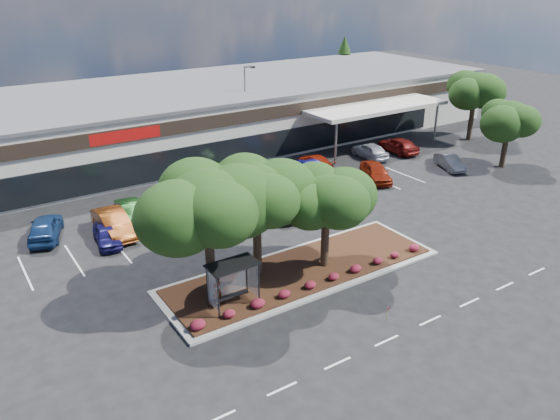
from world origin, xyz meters
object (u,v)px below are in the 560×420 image
survey_stake (387,312)px  car_1 (113,223)px  car_0 (107,235)px  light_pole (247,115)px

survey_stake → car_1: 20.60m
car_0 → survey_stake: bearing=-53.4°
light_pole → car_0: bearing=-144.8°
light_pole → car_0: light_pole is taller
car_0 → car_1: (0.88, 1.22, 0.19)m
survey_stake → car_1: (-8.83, 18.61, 0.26)m
car_0 → car_1: car_1 is taller
survey_stake → car_1: bearing=115.4°
car_0 → car_1: 1.52m
light_pole → survey_stake: bearing=-106.7°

